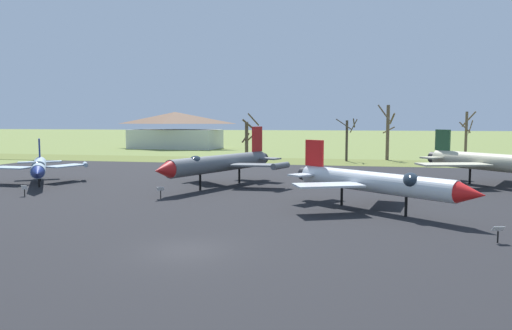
# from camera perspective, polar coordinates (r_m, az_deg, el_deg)

# --- Properties ---
(ground_plane) EXTENTS (600.00, 600.00, 0.00)m
(ground_plane) POSITION_cam_1_polar(r_m,az_deg,el_deg) (23.87, -8.22, -10.05)
(ground_plane) COLOR olive
(asphalt_apron) EXTENTS (83.77, 57.43, 0.05)m
(asphalt_apron) POSITION_cam_1_polar(r_m,az_deg,el_deg) (40.13, 0.27, -3.71)
(asphalt_apron) COLOR black
(asphalt_apron) RESTS_ON ground
(grass_verge_strip) EXTENTS (143.77, 12.00, 0.06)m
(grass_verge_strip) POSITION_cam_1_polar(r_m,az_deg,el_deg) (74.24, 5.68, 0.40)
(grass_verge_strip) COLOR #606A30
(grass_verge_strip) RESTS_ON ground
(jet_fighter_front_left) EXTENTS (11.52, 15.62, 5.69)m
(jet_fighter_front_left) POSITION_cam_1_polar(r_m,az_deg,el_deg) (45.52, -4.34, 0.24)
(jet_fighter_front_left) COLOR #565B60
(jet_fighter_front_left) RESTS_ON ground
(info_placard_front_left) EXTENTS (0.60, 0.36, 1.01)m
(info_placard_front_left) POSITION_cam_1_polar(r_m,az_deg,el_deg) (39.37, -11.24, -3.09)
(info_placard_front_left) COLOR black
(info_placard_front_left) RESTS_ON ground
(jet_fighter_front_right) EXTENTS (12.80, 11.12, 4.80)m
(jet_fighter_front_right) POSITION_cam_1_polar(r_m,az_deg,el_deg) (34.13, 14.05, -1.94)
(jet_fighter_front_right) COLOR silver
(jet_fighter_front_right) RESTS_ON ground
(info_placard_front_right) EXTENTS (0.64, 0.39, 0.93)m
(info_placard_front_right) POSITION_cam_1_polar(r_m,az_deg,el_deg) (27.73, 26.76, -7.13)
(info_placard_front_right) COLOR black
(info_placard_front_right) RESTS_ON ground
(jet_fighter_rear_center) EXTENTS (10.03, 11.86, 4.38)m
(jet_fighter_rear_center) POSITION_cam_1_polar(r_m,az_deg,el_deg) (51.61, -24.33, -0.18)
(jet_fighter_rear_center) COLOR #8EA3B2
(jet_fighter_rear_center) RESTS_ON ground
(info_placard_rear_center) EXTENTS (0.50, 0.27, 0.96)m
(info_placard_rear_center) POSITION_cam_1_polar(r_m,az_deg,el_deg) (44.25, -25.74, -2.67)
(info_placard_rear_center) COLOR black
(info_placard_rear_center) RESTS_ON ground
(jet_fighter_rear_left) EXTENTS (14.37, 14.99, 5.38)m
(jet_fighter_rear_left) POSITION_cam_1_polar(r_m,az_deg,el_deg) (49.98, 27.29, 0.24)
(jet_fighter_rear_left) COLOR #B7B293
(jet_fighter_rear_left) RESTS_ON ground
(bare_tree_far_left) EXTENTS (2.89, 3.54, 7.49)m
(bare_tree_far_left) POSITION_cam_1_polar(r_m,az_deg,el_deg) (77.04, -1.02, 3.25)
(bare_tree_far_left) COLOR brown
(bare_tree_far_left) RESTS_ON ground
(bare_tree_left_of_center) EXTENTS (3.28, 3.29, 6.66)m
(bare_tree_left_of_center) POSITION_cam_1_polar(r_m,az_deg,el_deg) (75.59, 10.78, 3.17)
(bare_tree_left_of_center) COLOR #42382D
(bare_tree_left_of_center) RESTS_ON ground
(bare_tree_center) EXTENTS (2.85, 2.89, 8.85)m
(bare_tree_center) POSITION_cam_1_polar(r_m,az_deg,el_deg) (79.33, 15.34, 3.95)
(bare_tree_center) COLOR brown
(bare_tree_center) RESTS_ON ground
(bare_tree_right_of_center) EXTENTS (2.67, 2.70, 7.79)m
(bare_tree_right_of_center) POSITION_cam_1_polar(r_m,az_deg,el_deg) (81.03, 23.67, 3.37)
(bare_tree_right_of_center) COLOR brown
(bare_tree_right_of_center) RESTS_ON ground
(visitor_building) EXTENTS (21.24, 11.49, 8.31)m
(visitor_building) POSITION_cam_1_polar(r_m,az_deg,el_deg) (111.57, -9.52, 4.07)
(visitor_building) COLOR beige
(visitor_building) RESTS_ON ground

